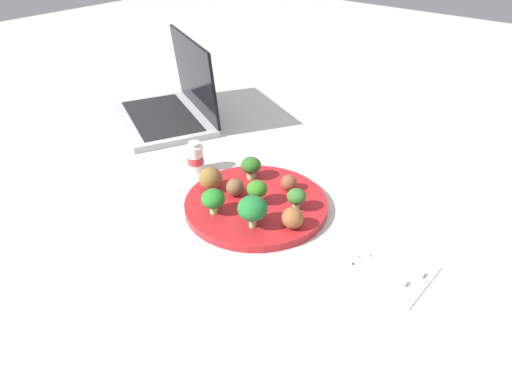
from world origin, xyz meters
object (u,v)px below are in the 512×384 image
meatball_mid_right (211,179)px  yogurt_bottle (195,158)px  broccoli_floret_far_rim (257,190)px  napkin (376,264)px  fork (367,265)px  broccoli_floret_center (252,209)px  broccoli_floret_near_rim (251,166)px  meatball_back_left (289,183)px  meatball_near_rim (235,187)px  laptop (171,106)px  broccoli_floret_mid_right (297,197)px  broccoli_floret_mid_left (213,199)px  meatball_front_left (293,218)px  knife (378,255)px  plate (256,204)px

meatball_mid_right → yogurt_bottle: yogurt_bottle is taller
broccoli_floret_far_rim → napkin: broccoli_floret_far_rim is taller
fork → yogurt_bottle: size_ratio=1.73×
broccoli_floret_center → napkin: (-0.21, -0.07, -0.05)m
broccoli_floret_near_rim → meatball_back_left: 0.09m
broccoli_floret_far_rim → meatball_near_rim: bearing=5.5°
meatball_near_rim → napkin: 0.31m
laptop → meatball_near_rim: bearing=154.8°
broccoli_floret_far_rim → napkin: 0.26m
broccoli_floret_mid_right → broccoli_floret_center: broccoli_floret_center is taller
napkin → broccoli_floret_near_rim: bearing=-10.8°
broccoli_floret_near_rim → meatball_back_left: bearing=-170.7°
broccoli_floret_near_rim → broccoli_floret_mid_left: 0.14m
broccoli_floret_mid_left → meatball_front_left: 0.15m
broccoli_floret_center → laptop: bearing=-26.4°
meatball_mid_right → broccoli_floret_mid_left: bearing=137.9°
broccoli_floret_mid_right → meatball_front_left: bearing=118.9°
meatball_mid_right → napkin: meatball_mid_right is taller
broccoli_floret_near_rim → broccoli_floret_far_rim: (-0.07, 0.06, 0.00)m
meatball_mid_right → meatball_front_left: meatball_mid_right is taller
broccoli_floret_mid_right → broccoli_floret_center: (0.03, 0.09, 0.01)m
broccoli_floret_center → meatball_near_rim: 0.11m
broccoli_floret_far_rim → knife: broccoli_floret_far_rim is taller
broccoli_floret_center → napkin: bearing=-163.0°
meatball_back_left → broccoli_floret_center: bearing=99.4°
meatball_near_rim → meatball_back_left: bearing=-129.7°
broccoli_floret_far_rim → meatball_near_rim: 0.05m
plate → napkin: size_ratio=1.65×
broccoli_floret_far_rim → broccoli_floret_center: broccoli_floret_center is taller
knife → fork: bearing=87.9°
broccoli_floret_mid_right → broccoli_floret_mid_left: size_ratio=0.87×
meatball_front_left → yogurt_bottle: bearing=-9.5°
broccoli_floret_center → yogurt_bottle: (0.24, -0.09, -0.02)m
plate → broccoli_floret_near_rim: size_ratio=5.87×
broccoli_floret_far_rim → meatball_mid_right: bearing=10.3°
meatball_front_left → napkin: 0.16m
meatball_front_left → meatball_back_left: bearing=-50.8°
plate → napkin: 0.26m
knife → broccoli_floret_mid_left: bearing=18.6°
plate → broccoli_floret_mid_right: size_ratio=6.43×
plate → fork: 0.26m
meatball_near_rim → napkin: (-0.31, -0.01, -0.03)m
meatball_back_left → laptop: size_ratio=0.09×
broccoli_floret_mid_right → knife: broccoli_floret_mid_right is taller
meatball_front_left → knife: bearing=-165.5°
broccoli_floret_mid_right → laptop: 0.55m
broccoli_floret_near_rim → meatball_back_left: size_ratio=1.46×
broccoli_floret_mid_right → meatball_back_left: (0.05, -0.05, -0.01)m
broccoli_floret_far_rim → meatball_back_left: broccoli_floret_far_rim is taller
napkin → meatball_mid_right: bearing=3.5°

